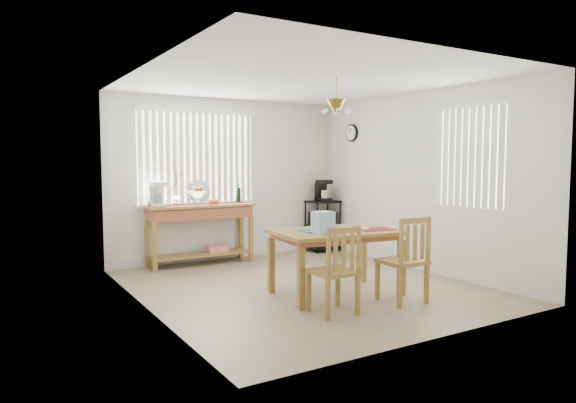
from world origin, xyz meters
TOP-DOWN VIEW (x-y plane):
  - ground at (0.00, 0.00)m, footprint 4.00×4.50m
  - room_shell at (0.00, 0.02)m, footprint 4.20×4.70m
  - sideboard at (-0.60, 2.00)m, footprint 1.66×0.47m
  - sideboard_items at (-0.89, 2.01)m, footprint 1.58×0.40m
  - wire_cart at (1.70, 2.00)m, footprint 0.53×0.42m
  - cart_items at (1.70, 2.01)m, footprint 0.21×0.25m
  - dining_table at (0.11, -0.53)m, footprint 1.54×1.08m
  - table_items at (-0.04, -0.64)m, footprint 1.12×0.63m
  - chair_left at (-0.37, -1.18)m, footprint 0.45×0.45m
  - chair_right at (0.57, -1.23)m, footprint 0.48×0.48m

SIDE VIEW (x-z plane):
  - ground at x=0.00m, z-range -0.01..0.00m
  - chair_left at x=-0.37m, z-range -0.01..0.93m
  - chair_right at x=0.57m, z-range -0.01..0.98m
  - wire_cart at x=1.70m, z-range 0.09..0.99m
  - dining_table at x=0.11m, z-range 0.30..1.08m
  - sideboard at x=-0.60m, z-range 0.23..1.17m
  - table_items at x=-0.04m, z-range 0.75..1.00m
  - cart_items at x=1.70m, z-range 0.88..1.25m
  - sideboard_items at x=-0.89m, z-range 0.72..1.44m
  - room_shell at x=0.00m, z-range 0.34..3.04m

